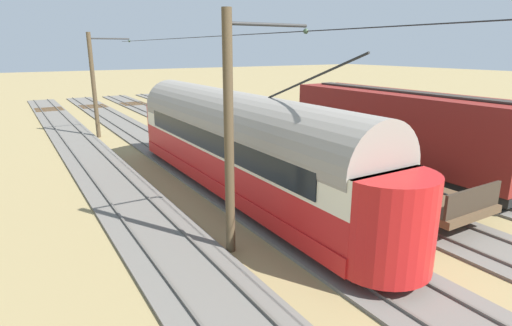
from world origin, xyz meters
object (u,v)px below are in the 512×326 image
(coach_far_siding, at_px, (399,129))
(catenary_pole_foreground, at_px, (95,84))
(track_end_bumper, at_px, (245,120))
(switch_stand, at_px, (277,118))
(vintage_streetcar, at_px, (237,142))
(flatcar_adjacent, at_px, (354,174))
(catenary_pole_mid_near, at_px, (231,133))

(coach_far_siding, xyz_separation_m, catenary_pole_foreground, (10.98, -16.39, 1.49))
(coach_far_siding, height_order, track_end_bumper, coach_far_siding)
(switch_stand, xyz_separation_m, track_end_bumper, (1.77, -1.98, -0.30))
(catenary_pole_foreground, bearing_deg, vintage_streetcar, 99.50)
(catenary_pole_foreground, bearing_deg, flatcar_adjacent, 110.88)
(switch_stand, bearing_deg, flatcar_adjacent, 67.63)
(catenary_pole_mid_near, distance_m, switch_stand, 20.94)
(vintage_streetcar, height_order, catenary_pole_foreground, catenary_pole_foreground)
(flatcar_adjacent, relative_size, catenary_pole_mid_near, 1.57)
(vintage_streetcar, distance_m, track_end_bumper, 16.46)
(flatcar_adjacent, xyz_separation_m, coach_far_siding, (-4.22, -1.34, 1.30))
(vintage_streetcar, bearing_deg, catenary_pole_foreground, -80.50)
(catenary_pole_mid_near, height_order, track_end_bumper, catenary_pole_mid_near)
(switch_stand, height_order, track_end_bumper, switch_stand)
(coach_far_siding, height_order, switch_stand, coach_far_siding)
(flatcar_adjacent, xyz_separation_m, catenary_pole_mid_near, (6.76, 1.82, 2.80))
(vintage_streetcar, bearing_deg, switch_stand, -130.28)
(vintage_streetcar, distance_m, switch_stand, 15.85)
(coach_far_siding, bearing_deg, track_end_bumper, -89.99)
(flatcar_adjacent, height_order, track_end_bumper, flatcar_adjacent)
(vintage_streetcar, xyz_separation_m, coach_far_siding, (-8.43, 1.17, -0.10))
(flatcar_adjacent, bearing_deg, catenary_pole_mid_near, 15.06)
(vintage_streetcar, relative_size, catenary_pole_foreground, 2.60)
(switch_stand, bearing_deg, coach_far_siding, 82.38)
(flatcar_adjacent, bearing_deg, coach_far_siding, -162.39)
(catenary_pole_mid_near, xyz_separation_m, switch_stand, (-12.74, -16.35, -2.96))
(vintage_streetcar, distance_m, flatcar_adjacent, 5.10)
(flatcar_adjacent, height_order, catenary_pole_mid_near, catenary_pole_mid_near)
(catenary_pole_foreground, xyz_separation_m, track_end_bumper, (-10.97, 1.21, -3.26))
(flatcar_adjacent, xyz_separation_m, catenary_pole_foreground, (6.76, -17.72, 2.80))
(vintage_streetcar, bearing_deg, catenary_pole_mid_near, 59.49)
(vintage_streetcar, distance_m, coach_far_siding, 8.51)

